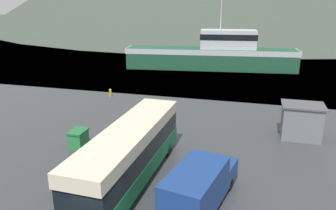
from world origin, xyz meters
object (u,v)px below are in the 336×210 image
(delivery_van, at_px, (200,185))
(storage_bin, at_px, (79,139))
(fishing_boat, at_px, (213,54))
(tour_bus, at_px, (130,152))
(dock_kiosk, at_px, (301,121))

(delivery_van, xyz_separation_m, storage_bin, (-9.72, 4.85, -0.60))
(fishing_boat, bearing_deg, tour_bus, 172.69)
(dock_kiosk, bearing_deg, fishing_boat, 112.19)
(fishing_boat, bearing_deg, delivery_van, 179.54)
(delivery_van, relative_size, dock_kiosk, 2.07)
(tour_bus, bearing_deg, dock_kiosk, 44.38)
(storage_bin, relative_size, dock_kiosk, 0.46)
(fishing_boat, bearing_deg, storage_bin, 162.74)
(fishing_boat, xyz_separation_m, storage_bin, (-5.57, -30.96, -1.67))
(fishing_boat, relative_size, storage_bin, 18.15)
(tour_bus, relative_size, delivery_van, 1.77)
(storage_bin, bearing_deg, dock_kiosk, 21.05)
(dock_kiosk, bearing_deg, delivery_van, -118.87)
(delivery_van, distance_m, dock_kiosk, 12.45)
(tour_bus, bearing_deg, storage_bin, 149.05)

